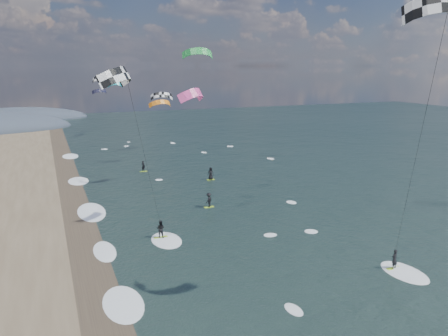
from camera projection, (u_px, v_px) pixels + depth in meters
name	position (u px, v px, depth m)	size (l,w,h in m)	color
ground	(312.00, 316.00, 27.15)	(260.00, 260.00, 0.00)	black
wet_sand_strip	(95.00, 281.00, 31.70)	(3.00, 240.00, 0.00)	#382D23
kitesurfer_near_a	(436.00, 81.00, 24.81)	(7.65, 8.85, 19.24)	#A2D525
kitesurfer_near_b	(140.00, 136.00, 32.67)	(6.69, 9.21, 15.66)	#A2D525
far_kitesurfers	(197.00, 183.00, 54.94)	(8.61, 20.33, 1.75)	#A2D525
bg_kite_field	(137.00, 85.00, 76.24)	(13.61, 72.65, 9.38)	gray
shoreline_surf	(103.00, 253.00, 36.42)	(2.40, 79.40, 0.11)	white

